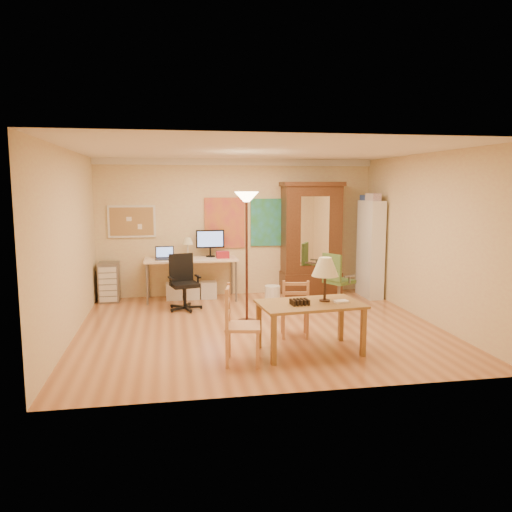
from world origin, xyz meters
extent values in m
plane|color=#A26139|center=(0.00, 0.00, 0.00)|extent=(5.50, 5.50, 0.00)
cube|color=white|center=(0.00, 2.46, 2.64)|extent=(5.50, 0.08, 0.12)
cube|color=tan|center=(-2.05, 2.47, 1.50)|extent=(0.90, 0.04, 0.62)
cube|color=gold|center=(-0.25, 2.47, 1.45)|extent=(0.80, 0.04, 1.00)
cube|color=teal|center=(0.65, 2.47, 1.45)|extent=(0.75, 0.04, 0.95)
cube|color=brown|center=(0.45, -1.25, 0.65)|extent=(1.40, 0.92, 0.04)
cube|color=brown|center=(-0.12, -1.64, 0.31)|extent=(0.07, 0.07, 0.63)
cube|color=brown|center=(1.08, -1.53, 0.31)|extent=(0.07, 0.07, 0.63)
cube|color=brown|center=(-0.18, -0.97, 0.31)|extent=(0.07, 0.07, 0.63)
cube|color=brown|center=(1.02, -0.86, 0.31)|extent=(0.07, 0.07, 0.63)
cylinder|color=black|center=(0.67, -1.19, 0.67)|extent=(0.14, 0.14, 0.02)
cylinder|color=black|center=(0.67, -1.19, 0.84)|extent=(0.04, 0.04, 0.35)
cone|color=beige|center=(0.67, -1.19, 1.13)|extent=(0.35, 0.35, 0.25)
cube|color=white|center=(0.85, -1.30, 0.68)|extent=(0.19, 0.15, 0.03)
cube|color=black|center=(0.29, -1.33, 0.70)|extent=(0.27, 0.22, 0.07)
cube|color=#B97954|center=(0.43, -0.54, 0.40)|extent=(0.45, 0.44, 0.04)
cube|color=#B97954|center=(0.62, -0.40, 0.19)|extent=(0.04, 0.04, 0.39)
cube|color=#B97954|center=(0.28, -0.35, 0.19)|extent=(0.04, 0.04, 0.39)
cube|color=#B97954|center=(0.57, -0.72, 0.19)|extent=(0.04, 0.04, 0.39)
cube|color=#B97954|center=(0.23, -0.67, 0.19)|extent=(0.04, 0.04, 0.39)
cube|color=#B97954|center=(0.57, -0.72, 0.63)|extent=(0.04, 0.04, 0.45)
cube|color=#B97954|center=(0.23, -0.67, 0.63)|extent=(0.04, 0.04, 0.45)
cube|color=#B97954|center=(0.40, -0.70, 0.67)|extent=(0.34, 0.08, 0.04)
cube|color=#B97954|center=(-0.48, -1.49, 0.46)|extent=(0.50, 0.52, 0.04)
cube|color=#B97954|center=(-0.33, -1.72, 0.22)|extent=(0.05, 0.05, 0.44)
cube|color=#B97954|center=(-0.26, -1.34, 0.22)|extent=(0.05, 0.05, 0.44)
cube|color=#B97954|center=(-0.69, -1.65, 0.22)|extent=(0.05, 0.05, 0.44)
cube|color=#B97954|center=(-0.62, -1.27, 0.22)|extent=(0.05, 0.05, 0.44)
cube|color=#B97954|center=(-0.69, -1.65, 0.72)|extent=(0.05, 0.05, 0.51)
cube|color=#B97954|center=(-0.62, -1.27, 0.72)|extent=(0.05, 0.05, 0.51)
cube|color=#B97954|center=(-0.66, -1.46, 0.77)|extent=(0.10, 0.39, 0.05)
cylinder|color=#3E2018|center=(-0.15, 0.31, 0.02)|extent=(0.31, 0.31, 0.03)
cylinder|color=#3E2018|center=(-0.15, 0.31, 1.01)|extent=(0.04, 0.04, 1.97)
cone|color=#FFE0A5|center=(-0.15, 0.31, 2.01)|extent=(0.38, 0.38, 0.16)
cube|color=beige|center=(-0.95, 2.12, 0.79)|extent=(1.76, 0.77, 0.03)
cylinder|color=slate|center=(-1.77, 1.79, 0.38)|extent=(0.04, 0.04, 0.77)
cylinder|color=slate|center=(-0.12, 1.79, 0.38)|extent=(0.04, 0.04, 0.77)
cylinder|color=slate|center=(-1.77, 2.45, 0.38)|extent=(0.04, 0.04, 0.77)
cylinder|color=slate|center=(-0.12, 2.45, 0.38)|extent=(0.04, 0.04, 0.77)
cube|color=black|center=(-1.44, 2.07, 0.81)|extent=(0.35, 0.24, 0.02)
cube|color=black|center=(-1.44, 2.24, 0.93)|extent=(0.35, 0.06, 0.23)
cube|color=black|center=(-0.56, 2.28, 1.15)|extent=(0.55, 0.04, 0.35)
cone|color=beige|center=(-1.00, 2.23, 1.13)|extent=(0.22, 0.22, 0.13)
cube|color=white|center=(-1.11, 1.96, 0.81)|extent=(0.27, 0.35, 0.01)
cube|color=maroon|center=(-0.34, 2.07, 0.87)|extent=(0.24, 0.18, 0.13)
cube|color=white|center=(-1.27, 2.17, 0.16)|extent=(0.31, 0.26, 0.33)
cube|color=white|center=(-0.95, 2.17, 0.16)|extent=(0.31, 0.26, 0.33)
cube|color=silver|center=(-0.62, 2.17, 0.16)|extent=(0.31, 0.26, 0.33)
cylinder|color=black|center=(-1.10, 1.32, 0.24)|extent=(0.06, 0.06, 0.38)
cube|color=black|center=(-1.10, 1.32, 0.45)|extent=(0.55, 0.53, 0.07)
cube|color=black|center=(-1.15, 1.52, 0.74)|extent=(0.43, 0.15, 0.49)
cube|color=black|center=(-1.34, 1.26, 0.59)|extent=(0.11, 0.28, 0.03)
cube|color=black|center=(-0.86, 1.38, 0.59)|extent=(0.11, 0.28, 0.03)
cylinder|color=slate|center=(1.70, 1.17, 0.23)|extent=(0.06, 0.06, 0.37)
cube|color=#3A5E2A|center=(1.70, 1.17, 0.45)|extent=(0.60, 0.60, 0.07)
cube|color=#3A5E2A|center=(1.52, 1.07, 0.73)|extent=(0.25, 0.40, 0.49)
cube|color=slate|center=(1.82, 0.96, 0.58)|extent=(0.26, 0.17, 0.03)
cube|color=slate|center=(1.58, 1.38, 0.58)|extent=(0.26, 0.17, 0.03)
cube|color=slate|center=(-2.49, 2.24, 0.37)|extent=(0.37, 0.43, 0.74)
cube|color=silver|center=(-2.49, 2.01, 0.37)|extent=(0.32, 0.02, 0.64)
cube|color=#35180E|center=(1.47, 2.24, 1.09)|extent=(1.14, 0.52, 2.19)
cube|color=#35180E|center=(1.47, 2.24, 0.23)|extent=(1.19, 0.56, 0.44)
cube|color=white|center=(1.47, 1.97, 1.30)|extent=(0.57, 0.01, 1.35)
cube|color=#35180E|center=(1.47, 2.24, 2.22)|extent=(1.23, 0.58, 0.08)
cube|color=white|center=(2.55, 1.80, 0.95)|extent=(0.28, 0.76, 1.90)
cube|color=#993333|center=(2.51, 1.66, 0.46)|extent=(0.17, 0.38, 0.23)
cube|color=#334C99|center=(2.51, 1.99, 1.57)|extent=(0.17, 0.27, 0.19)
cylinder|color=silver|center=(0.50, 1.42, 0.18)|extent=(0.29, 0.29, 0.36)
camera|label=1|loc=(-1.34, -7.39, 2.18)|focal=35.00mm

